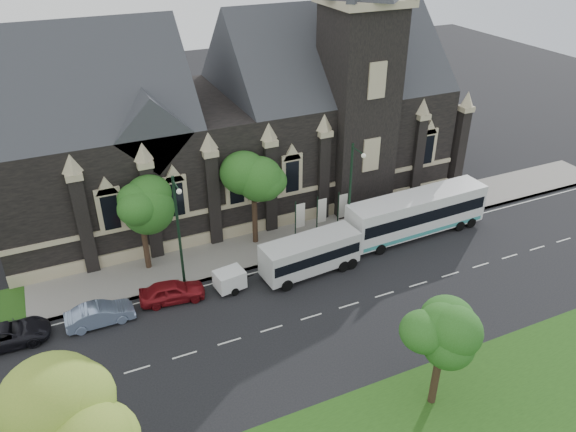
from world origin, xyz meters
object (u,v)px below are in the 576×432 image
shuttle_bus (310,253)px  box_trailer (230,279)px  tour_coach (417,213)px  banner_flag_right (341,208)px  car_far_red (172,291)px  tree_walk_left (142,202)px  tree_park_near (91,419)px  banner_flag_left (299,218)px  banner_flag_center (320,213)px  street_lamp_mid (179,227)px  tree_walk_right (255,179)px  street_lamp_near (351,190)px  car_far_black (8,335)px  sedan (100,314)px  tree_park_east (443,337)px

shuttle_bus → box_trailer: 6.46m
tour_coach → box_trailer: bearing=-178.9°
banner_flag_right → car_far_red: (-15.55, -3.22, -1.59)m
banner_flag_right → tree_walk_left: bearing=174.0°
tree_park_near → shuttle_bus: (17.08, 13.62, -4.69)m
tour_coach → banner_flag_left: bearing=162.0°
banner_flag_center → tour_coach: size_ratio=0.31×
street_lamp_mid → shuttle_bus: bearing=-13.5°
tree_park_near → tree_walk_left: 20.38m
tree_walk_right → banner_flag_left: 4.92m
tree_park_near → tree_walk_right: (14.98, 19.48, -0.60)m
tour_coach → car_far_red: bearing=179.2°
banner_flag_left → street_lamp_near: bearing=-27.2°
banner_flag_right → car_far_black: size_ratio=0.77×
street_lamp_mid → car_far_black: 12.91m
tour_coach → sedan: size_ratio=2.85×
tree_walk_right → box_trailer: tree_walk_right is taller
tree_walk_left → car_far_black: tree_walk_left is taller
street_lamp_near → street_lamp_mid: 14.00m
tree_park_east → tree_walk_right: tree_walk_right is taller
banner_flag_left → box_trailer: bearing=-153.2°
banner_flag_right → tree_park_east: bearing=-102.6°
box_trailer → banner_flag_center: bearing=14.0°
box_trailer → tree_walk_left: bearing=123.2°
street_lamp_near → box_trailer: bearing=-170.6°
banner_flag_center → car_far_black: (-24.36, -3.21, -1.66)m
sedan → car_far_red: size_ratio=0.98×
street_lamp_near → sedan: size_ratio=1.99×
banner_flag_right → sedan: bearing=-170.1°
tree_walk_left → shuttle_bus: (11.11, -5.85, -4.01)m
banner_flag_left → banner_flag_right: (4.00, 0.00, 0.00)m
sedan → tree_park_near: bearing=173.8°
street_lamp_mid → shuttle_bus: (9.31, -2.24, -3.39)m
tree_walk_right → tour_coach: tree_walk_right is taller
banner_flag_center → car_far_red: banner_flag_center is taller
tour_coach → shuttle_bus: bearing=-174.9°
tree_park_near → banner_flag_center: bearing=41.5°
tree_walk_left → shuttle_bus: tree_walk_left is taller
tree_park_east → street_lamp_near: size_ratio=0.70×
street_lamp_mid → box_trailer: bearing=-32.1°
tree_park_east → box_trailer: 16.71m
banner_flag_right → car_far_black: (-26.36, -3.21, -1.66)m
banner_flag_left → car_far_red: banner_flag_left is taller
tree_walk_right → street_lamp_near: street_lamp_near is taller
tree_walk_right → sedan: 15.43m
street_lamp_near → box_trailer: size_ratio=2.89×
tree_walk_right → box_trailer: (-4.30, -5.45, -4.90)m
tree_walk_left → box_trailer: (4.71, -5.44, -4.82)m
tree_park_east → banner_flag_left: (0.11, 18.32, -2.24)m
shuttle_bus → tour_coach: bearing=2.3°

